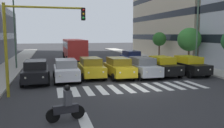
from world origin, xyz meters
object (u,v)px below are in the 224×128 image
(bus_behind_traffic, at_px, (74,48))
(street_lamp_left, at_px, (193,23))
(car_1, at_px, (163,66))
(car_4, at_px, (91,67))
(street_tree_1, at_px, (189,40))
(car_0, at_px, (189,65))
(street_tree_2, at_px, (159,39))
(street_lamp_right, at_px, (20,23))
(car_5, at_px, (66,70))
(car_2, at_px, (143,67))
(car_row2_0, at_px, (132,58))
(motorcycle_with_rider, at_px, (66,106))
(car_3, at_px, (119,67))
(traffic_light_gantry, at_px, (30,34))
(car_6, at_px, (36,71))

(bus_behind_traffic, xyz_separation_m, street_lamp_left, (-10.63, 12.98, 2.95))
(car_1, bearing_deg, car_4, -5.09)
(car_1, relative_size, street_tree_1, 1.03)
(bus_behind_traffic, height_order, street_tree_1, street_tree_1)
(car_0, distance_m, street_tree_2, 13.00)
(street_tree_2, bearing_deg, street_lamp_right, 14.07)
(car_1, bearing_deg, street_tree_1, -141.10)
(car_5, bearing_deg, car_2, -179.92)
(car_4, xyz_separation_m, bus_behind_traffic, (-0.00, -14.30, 0.97))
(car_1, relative_size, bus_behind_traffic, 0.42)
(car_5, distance_m, street_lamp_left, 13.58)
(car_5, xyz_separation_m, street_lamp_left, (-12.81, -2.22, 3.92))
(car_2, bearing_deg, street_lamp_left, -160.41)
(car_0, distance_m, car_5, 11.14)
(bus_behind_traffic, bearing_deg, car_2, 106.24)
(car_row2_0, xyz_separation_m, motorcycle_with_rider, (9.14, 17.43, -0.24))
(car_3, height_order, bus_behind_traffic, bus_behind_traffic)
(street_tree_1, bearing_deg, car_2, 32.16)
(car_4, bearing_deg, car_5, 22.27)
(bus_behind_traffic, relative_size, traffic_light_gantry, 1.91)
(car_6, relative_size, traffic_light_gantry, 0.81)
(car_4, distance_m, car_6, 4.61)
(car_6, bearing_deg, car_4, -166.31)
(car_1, relative_size, motorcycle_with_rider, 2.64)
(street_lamp_left, distance_m, street_tree_2, 10.48)
(street_tree_1, bearing_deg, car_3, 24.74)
(street_lamp_right, bearing_deg, car_6, 102.93)
(car_2, relative_size, car_3, 1.00)
(car_5, height_order, motorcycle_with_rider, car_5)
(car_0, bearing_deg, car_4, -5.72)
(car_3, xyz_separation_m, street_lamp_left, (-8.30, -1.92, 3.92))
(car_1, bearing_deg, bus_behind_traffic, -66.54)
(bus_behind_traffic, distance_m, traffic_light_gantry, 20.02)
(motorcycle_with_rider, xyz_separation_m, street_lamp_left, (-13.43, -11.29, 4.16))
(car_2, height_order, bus_behind_traffic, bus_behind_traffic)
(car_2, xyz_separation_m, car_row2_0, (-1.91, -8.35, 0.00))
(street_tree_1, bearing_deg, street_lamp_left, 62.93)
(traffic_light_gantry, bearing_deg, street_tree_2, -134.67)
(car_4, distance_m, street_tree_1, 12.70)
(street_tree_2, bearing_deg, motorcycle_with_rider, 55.51)
(car_5, relative_size, street_tree_1, 1.03)
(car_2, height_order, car_4, same)
(car_1, relative_size, street_lamp_right, 0.58)
(traffic_light_gantry, distance_m, street_tree_2, 23.45)
(car_0, height_order, car_1, same)
(car_3, bearing_deg, motorcycle_with_rider, 61.31)
(car_6, relative_size, street_tree_2, 1.14)
(car_2, bearing_deg, car_1, -171.34)
(car_0, xyz_separation_m, street_tree_1, (-2.95, -4.72, 2.26))
(car_0, relative_size, street_lamp_left, 0.58)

